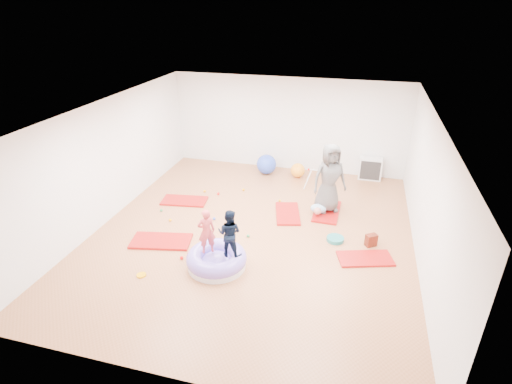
# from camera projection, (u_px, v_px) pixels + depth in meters

# --- Properties ---
(room) EXTENTS (7.01, 8.01, 2.81)m
(room) POSITION_uv_depth(u_px,v_px,m) (252.00, 177.00, 8.46)
(room) COLOR #A56842
(room) RESTS_ON ground
(gym_mat_front_left) EXTENTS (1.39, 0.88, 0.05)m
(gym_mat_front_left) POSITION_uv_depth(u_px,v_px,m) (161.00, 241.00, 8.72)
(gym_mat_front_left) COLOR #BD000D
(gym_mat_front_left) RESTS_ON ground
(gym_mat_mid_left) EXTENTS (1.23, 0.74, 0.05)m
(gym_mat_mid_left) POSITION_uv_depth(u_px,v_px,m) (184.00, 201.00, 10.46)
(gym_mat_mid_left) COLOR #BD000D
(gym_mat_mid_left) RESTS_ON ground
(gym_mat_center_back) EXTENTS (0.82, 1.23, 0.05)m
(gym_mat_center_back) POSITION_uv_depth(u_px,v_px,m) (288.00, 213.00, 9.85)
(gym_mat_center_back) COLOR #BD000D
(gym_mat_center_back) RESTS_ON ground
(gym_mat_right) EXTENTS (1.21, 0.85, 0.05)m
(gym_mat_right) POSITION_uv_depth(u_px,v_px,m) (365.00, 259.00, 8.15)
(gym_mat_right) COLOR #BD000D
(gym_mat_right) RESTS_ON ground
(gym_mat_rear_right) EXTENTS (0.63, 1.22, 0.05)m
(gym_mat_rear_right) POSITION_uv_depth(u_px,v_px,m) (327.00, 211.00, 9.94)
(gym_mat_rear_right) COLOR #BD000D
(gym_mat_rear_right) RESTS_ON ground
(inflatable_cushion) EXTENTS (1.20, 1.20, 0.38)m
(inflatable_cushion) POSITION_uv_depth(u_px,v_px,m) (217.00, 260.00, 7.90)
(inflatable_cushion) COLOR silver
(inflatable_cushion) RESTS_ON ground
(child_pink) EXTENTS (0.41, 0.38, 0.95)m
(child_pink) POSITION_uv_depth(u_px,v_px,m) (206.00, 229.00, 7.66)
(child_pink) COLOR #D7464C
(child_pink) RESTS_ON inflatable_cushion
(child_navy) EXTENTS (0.49, 0.39, 0.98)m
(child_navy) POSITION_uv_depth(u_px,v_px,m) (229.00, 231.00, 7.56)
(child_navy) COLOR black
(child_navy) RESTS_ON inflatable_cushion
(adult_caregiver) EXTENTS (1.00, 0.88, 1.71)m
(adult_caregiver) POSITION_uv_depth(u_px,v_px,m) (329.00, 178.00, 9.60)
(adult_caregiver) COLOR #4D4D4D
(adult_caregiver) RESTS_ON gym_mat_rear_right
(infant) EXTENTS (0.39, 0.40, 0.23)m
(infant) POSITION_uv_depth(u_px,v_px,m) (318.00, 209.00, 9.75)
(infant) COLOR #93BFE1
(infant) RESTS_ON gym_mat_rear_right
(ball_pit_balls) EXTENTS (2.82, 3.48, 0.07)m
(ball_pit_balls) POSITION_uv_depth(u_px,v_px,m) (215.00, 211.00, 9.93)
(ball_pit_balls) COLOR blue
(ball_pit_balls) RESTS_ON ground
(exercise_ball_blue) EXTENTS (0.59, 0.59, 0.59)m
(exercise_ball_blue) POSITION_uv_depth(u_px,v_px,m) (266.00, 164.00, 12.02)
(exercise_ball_blue) COLOR blue
(exercise_ball_blue) RESTS_ON ground
(exercise_ball_orange) EXTENTS (0.42, 0.42, 0.42)m
(exercise_ball_orange) POSITION_uv_depth(u_px,v_px,m) (298.00, 170.00, 11.82)
(exercise_ball_orange) COLOR orange
(exercise_ball_orange) RESTS_ON ground
(infant_play_gym) EXTENTS (0.67, 0.64, 0.51)m
(infant_play_gym) POSITION_uv_depth(u_px,v_px,m) (317.00, 175.00, 11.15)
(infant_play_gym) COLOR silver
(infant_play_gym) RESTS_ON ground
(cube_shelf) EXTENTS (0.65, 0.32, 0.65)m
(cube_shelf) POSITION_uv_depth(u_px,v_px,m) (370.00, 169.00, 11.64)
(cube_shelf) COLOR silver
(cube_shelf) RESTS_ON ground
(balance_disc) EXTENTS (0.38, 0.38, 0.08)m
(balance_disc) POSITION_uv_depth(u_px,v_px,m) (335.00, 239.00, 8.77)
(balance_disc) COLOR #217676
(balance_disc) RESTS_ON ground
(backpack) EXTENTS (0.28, 0.26, 0.27)m
(backpack) POSITION_uv_depth(u_px,v_px,m) (371.00, 240.00, 8.56)
(backpack) COLOR #9B290F
(backpack) RESTS_ON ground
(yellow_toy) EXTENTS (0.18, 0.18, 0.03)m
(yellow_toy) POSITION_uv_depth(u_px,v_px,m) (141.00, 275.00, 7.68)
(yellow_toy) COLOR #EDA302
(yellow_toy) RESTS_ON ground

